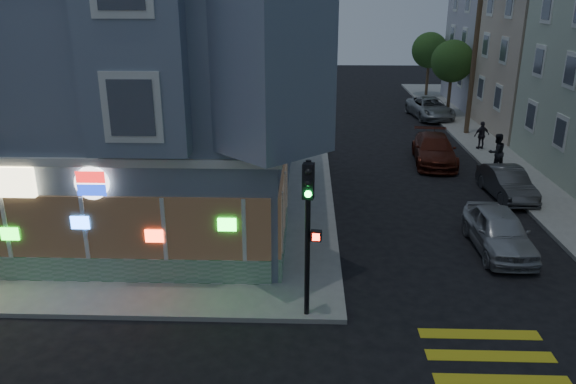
# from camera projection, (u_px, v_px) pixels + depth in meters

# --- Properties ---
(ground) EXTENTS (120.00, 120.00, 0.00)m
(ground) POSITION_uv_depth(u_px,v_px,m) (229.00, 368.00, 13.64)
(ground) COLOR black
(ground) RESTS_ON ground
(sidewalk_nw) EXTENTS (33.00, 42.00, 0.15)m
(sidewalk_nw) POSITION_uv_depth(u_px,v_px,m) (66.00, 134.00, 35.69)
(sidewalk_nw) COLOR gray
(sidewalk_nw) RESTS_ON ground
(corner_building) EXTENTS (14.60, 14.60, 11.40)m
(corner_building) POSITION_uv_depth(u_px,v_px,m) (110.00, 67.00, 22.21)
(corner_building) COLOR slate
(corner_building) RESTS_ON sidewalk_nw
(row_house_d) EXTENTS (12.00, 8.60, 10.50)m
(row_house_d) POSITION_uv_depth(u_px,v_px,m) (537.00, 36.00, 43.19)
(row_house_d) COLOR #A9A6B7
(row_house_d) RESTS_ON sidewalk_ne
(utility_pole) EXTENTS (2.20, 0.30, 9.00)m
(utility_pole) POSITION_uv_depth(u_px,v_px,m) (474.00, 58.00, 34.22)
(utility_pole) COLOR #4C3826
(utility_pole) RESTS_ON sidewalk_ne
(street_tree_near) EXTENTS (3.00, 3.00, 5.30)m
(street_tree_near) POSITION_uv_depth(u_px,v_px,m) (452.00, 61.00, 40.15)
(street_tree_near) COLOR #4C3826
(street_tree_near) RESTS_ON sidewalk_ne
(street_tree_far) EXTENTS (3.00, 3.00, 5.30)m
(street_tree_far) POSITION_uv_depth(u_px,v_px,m) (430.00, 50.00, 47.68)
(street_tree_far) COLOR #4C3826
(street_tree_far) RESTS_ON sidewalk_ne
(pedestrian_a) EXTENTS (1.12, 1.01, 1.89)m
(pedestrian_a) POSITION_uv_depth(u_px,v_px,m) (497.00, 152.00, 27.94)
(pedestrian_a) COLOR black
(pedestrian_a) RESTS_ON sidewalk_ne
(pedestrian_b) EXTENTS (1.00, 0.63, 1.58)m
(pedestrian_b) POSITION_uv_depth(u_px,v_px,m) (482.00, 135.00, 31.89)
(pedestrian_b) COLOR #25222A
(pedestrian_b) RESTS_ON sidewalk_ne
(parked_car_a) EXTENTS (1.76, 4.34, 1.48)m
(parked_car_a) POSITION_uv_depth(u_px,v_px,m) (499.00, 231.00, 19.63)
(parked_car_a) COLOR #A5A8AD
(parked_car_a) RESTS_ON ground
(parked_car_b) EXTENTS (1.66, 4.12, 1.33)m
(parked_car_b) POSITION_uv_depth(u_px,v_px,m) (507.00, 183.00, 24.78)
(parked_car_b) COLOR #3B3E41
(parked_car_b) RESTS_ON ground
(parked_car_c) EXTENTS (2.53, 5.26, 1.48)m
(parked_car_c) POSITION_uv_depth(u_px,v_px,m) (434.00, 150.00, 29.71)
(parked_car_c) COLOR #501D12
(parked_car_c) RESTS_ON ground
(parked_car_d) EXTENTS (3.03, 5.46, 1.44)m
(parked_car_d) POSITION_uv_depth(u_px,v_px,m) (430.00, 108.00, 40.43)
(parked_car_d) COLOR #909599
(parked_car_d) RESTS_ON ground
(traffic_signal) EXTENTS (0.54, 0.50, 4.46)m
(traffic_signal) POSITION_uv_depth(u_px,v_px,m) (309.00, 215.00, 14.57)
(traffic_signal) COLOR black
(traffic_signal) RESTS_ON sidewalk_nw
(fire_hydrant) EXTENTS (0.49, 0.28, 0.85)m
(fire_hydrant) POSITION_uv_depth(u_px,v_px,m) (516.00, 180.00, 25.34)
(fire_hydrant) COLOR white
(fire_hydrant) RESTS_ON sidewalk_ne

